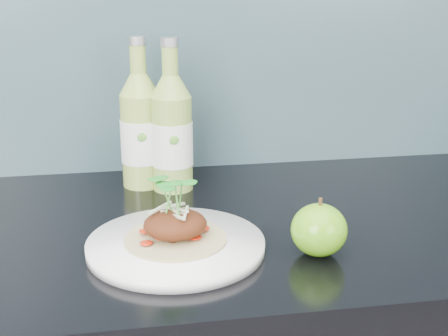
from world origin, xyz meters
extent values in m
cylinder|color=white|center=(-0.02, 1.59, 0.91)|extent=(0.33, 0.33, 0.02)
cylinder|color=tan|center=(-0.02, 1.59, 0.92)|extent=(0.15, 0.15, 0.00)
ellipsoid|color=#572610|center=(-0.02, 1.59, 0.94)|extent=(0.09, 0.08, 0.04)
ellipsoid|color=#5A9910|center=(0.17, 1.55, 0.94)|extent=(0.08, 0.08, 0.07)
cylinder|color=#472D14|center=(0.17, 1.55, 0.98)|extent=(0.01, 0.00, 0.01)
cylinder|color=#96B14A|center=(-0.05, 1.89, 0.98)|extent=(0.08, 0.08, 0.17)
cone|color=#96B14A|center=(-0.05, 1.89, 1.09)|extent=(0.07, 0.07, 0.04)
cylinder|color=#96B14A|center=(-0.05, 1.89, 1.13)|extent=(0.03, 0.03, 0.05)
cylinder|color=silver|center=(-0.05, 1.89, 1.16)|extent=(0.03, 0.03, 0.02)
cylinder|color=white|center=(-0.05, 1.89, 0.99)|extent=(0.08, 0.08, 0.08)
ellipsoid|color=#59A533|center=(-0.05, 1.85, 1.00)|extent=(0.02, 0.00, 0.02)
cylinder|color=#8DB049|center=(0.00, 1.86, 0.98)|extent=(0.09, 0.09, 0.17)
cone|color=#8DB049|center=(0.00, 1.86, 1.09)|extent=(0.07, 0.07, 0.04)
cylinder|color=#8DB049|center=(0.00, 1.86, 1.13)|extent=(0.03, 0.03, 0.05)
cylinder|color=silver|center=(0.00, 1.86, 1.16)|extent=(0.03, 0.03, 0.02)
cylinder|color=white|center=(0.00, 1.86, 0.99)|extent=(0.09, 0.09, 0.08)
ellipsoid|color=#59A533|center=(0.00, 1.82, 1.00)|extent=(0.02, 0.00, 0.02)
camera|label=1|loc=(-0.09, 0.79, 1.28)|focal=50.00mm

